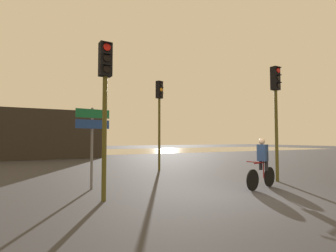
{
  "coord_description": "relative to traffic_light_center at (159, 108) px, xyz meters",
  "views": [
    {
      "loc": [
        -5.04,
        -5.66,
        1.58
      ],
      "look_at": [
        0.5,
        5.0,
        2.2
      ],
      "focal_mm": 28.0,
      "sensor_mm": 36.0,
      "label": 1
    }
  ],
  "objects": [
    {
      "name": "traffic_light_near_right",
      "position": [
        2.45,
        -5.23,
        -0.15
      ],
      "size": [
        0.35,
        0.37,
        4.38
      ],
      "rotation": [
        0.0,
        0.0,
        3.27
      ],
      "color": "#4C4719",
      "rests_on": "ground"
    },
    {
      "name": "cyclist",
      "position": [
        0.83,
        -6.0,
        -2.38
      ],
      "size": [
        1.67,
        0.57,
        1.62
      ],
      "rotation": [
        0.0,
        0.0,
        1.82
      ],
      "color": "black",
      "rests_on": "ground"
    },
    {
      "name": "ground_plane",
      "position": [
        -0.78,
        -6.5,
        -3.2
      ],
      "size": [
        120.0,
        120.0,
        0.0
      ],
      "primitive_type": "plane",
      "color": "#333338"
    },
    {
      "name": "water_strip",
      "position": [
        -0.78,
        22.26,
        -3.19
      ],
      "size": [
        80.0,
        16.0,
        0.01
      ],
      "primitive_type": "cube",
      "color": "#9E937F",
      "rests_on": "ground"
    },
    {
      "name": "traffic_light_center",
      "position": [
        0.0,
        0.0,
        0.0
      ],
      "size": [
        0.39,
        0.41,
        4.61
      ],
      "rotation": [
        0.0,
        0.0,
        3.53
      ],
      "color": "#4C4719",
      "rests_on": "ground"
    },
    {
      "name": "traffic_light_near_left",
      "position": [
        -4.15,
        -5.36,
        -0.3
      ],
      "size": [
        0.33,
        0.35,
        4.14
      ],
      "rotation": [
        0.0,
        0.0,
        3.19
      ],
      "color": "#4C4719",
      "rests_on": "ground"
    },
    {
      "name": "direction_sign_post",
      "position": [
        -4.11,
        -3.62,
        -1.4
      ],
      "size": [
        1.09,
        0.2,
        2.6
      ],
      "rotation": [
        0.0,
        0.0,
        3.3
      ],
      "color": "slate",
      "rests_on": "ground"
    }
  ]
}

